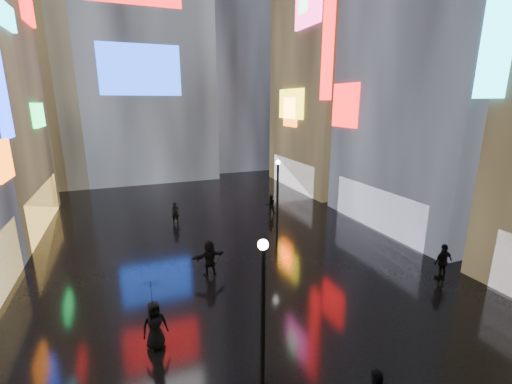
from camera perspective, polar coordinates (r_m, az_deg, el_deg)
ground at (r=23.88m, az=-6.98°, el=-7.06°), size 140.00×140.00×0.00m
building_right_mid at (r=28.86m, az=30.12°, el=25.25°), size 10.28×13.70×30.00m
building_right_far at (r=38.37m, az=13.71°, el=22.07°), size 10.28×12.00×28.00m
tower_flank_right at (r=50.32m, az=-4.80°, el=24.04°), size 12.00×12.00×34.00m
tower_flank_left at (r=44.63m, az=-34.14°, el=17.71°), size 10.00×10.00×26.00m
lamp_near at (r=10.49m, az=1.11°, el=-19.38°), size 0.30×0.30×5.20m
lamp_far at (r=22.80m, az=3.60°, el=-0.23°), size 0.30×0.30×5.20m
pedestrian_3 at (r=20.20m, az=28.73°, el=-10.14°), size 1.12×0.47×1.90m
pedestrian_4 at (r=13.91m, az=-16.52°, el=-20.51°), size 1.00×0.74×1.87m
pedestrian_5 at (r=18.31m, az=-7.74°, el=-10.86°), size 1.82×0.75×1.91m
pedestrian_6 at (r=26.33m, az=-13.27°, el=-3.42°), size 0.63×0.46×1.60m
pedestrian_7 at (r=27.76m, az=2.44°, el=-2.10°), size 0.87×0.74×1.57m
umbrella_2 at (r=13.18m, az=-16.96°, el=-15.65°), size 1.30×1.30×0.85m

